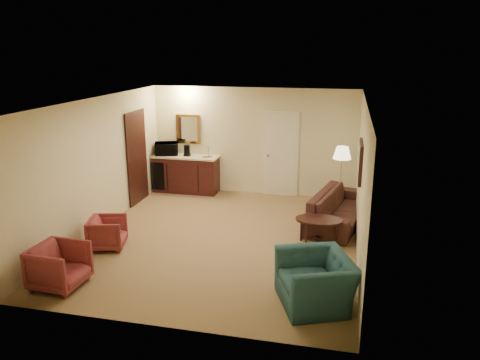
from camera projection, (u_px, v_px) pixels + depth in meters
The scene contains 12 objects.
ground at pixel (222, 238), 8.91m from camera, with size 6.00×6.00×0.00m, color olive.
room_walls at pixel (226, 142), 9.19m from camera, with size 5.02×6.01×2.61m.
wetbar_cabinet at pixel (186, 174), 11.69m from camera, with size 1.64×0.58×0.92m, color #3B1412.
sofa at pixel (340, 203), 9.55m from camera, with size 2.27×0.66×0.89m, color black.
teal_armchair at pixel (316, 273), 6.54m from camera, with size 1.08×0.70×0.95m, color #204B52.
rose_chair_near at pixel (107, 231), 8.42m from camera, with size 0.62×0.58×0.64m, color brown.
rose_chair_far at pixel (59, 264), 7.03m from camera, with size 0.72×0.68×0.74m, color brown.
coffee_table at pixel (318, 231), 8.62m from camera, with size 0.85×0.57×0.49m, color black.
floor_lamp at pixel (341, 179), 10.22m from camera, with size 0.39×0.39×1.47m, color #BF8E3F.
waste_bin at pixel (211, 188), 11.57m from camera, with size 0.23×0.23×0.29m, color black.
microwave at pixel (166, 147), 11.63m from camera, with size 0.56×0.31×0.38m, color black.
coffee_maker at pixel (187, 150), 11.51m from camera, with size 0.15×0.15×0.28m, color black.
Camera 1 is at (2.19, -7.98, 3.52)m, focal length 35.00 mm.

